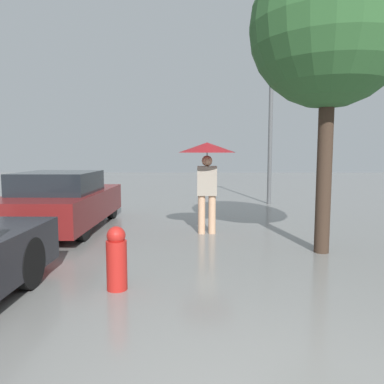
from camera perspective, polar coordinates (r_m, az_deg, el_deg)
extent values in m
cylinder|color=tan|center=(7.95, 1.47, -3.45)|extent=(0.15, 0.15, 0.82)
cylinder|color=tan|center=(7.96, 3.07, -3.45)|extent=(0.15, 0.15, 0.82)
cube|color=gray|center=(7.87, 2.30, 1.72)|extent=(0.41, 0.24, 0.62)
sphere|color=tan|center=(7.85, 2.31, 4.77)|extent=(0.22, 0.22, 0.22)
cylinder|color=#515456|center=(7.85, 2.30, 3.64)|extent=(0.02, 0.02, 0.65)
cone|color=maroon|center=(7.85, 2.32, 6.79)|extent=(1.21, 1.21, 0.21)
cylinder|color=black|center=(5.25, -23.71, -9.91)|extent=(0.18, 0.65, 0.65)
cube|color=maroon|center=(9.06, -19.14, -2.00)|extent=(1.85, 4.09, 0.65)
cube|color=black|center=(8.81, -19.72, 1.40)|extent=(1.58, 1.84, 0.46)
cylinder|color=black|center=(10.55, -21.03, -1.92)|extent=(0.18, 0.66, 0.66)
cylinder|color=black|center=(10.05, -12.16, -2.04)|extent=(0.18, 0.66, 0.66)
cylinder|color=black|center=(7.64, -16.43, -4.70)|extent=(0.18, 0.66, 0.66)
cylinder|color=#38281E|center=(6.73, 19.53, 3.96)|extent=(0.25, 0.25, 3.04)
sphere|color=#2D5B2D|center=(7.02, 20.23, 22.52)|extent=(2.61, 2.61, 2.61)
cylinder|color=#515456|center=(12.76, 11.85, 9.07)|extent=(0.13, 0.13, 4.84)
sphere|color=beige|center=(13.14, 12.11, 20.11)|extent=(0.33, 0.33, 0.33)
cylinder|color=#B21E19|center=(4.88, -11.39, -10.88)|extent=(0.26, 0.26, 0.63)
sphere|color=#B21E19|center=(4.78, -11.49, -6.54)|extent=(0.23, 0.23, 0.23)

